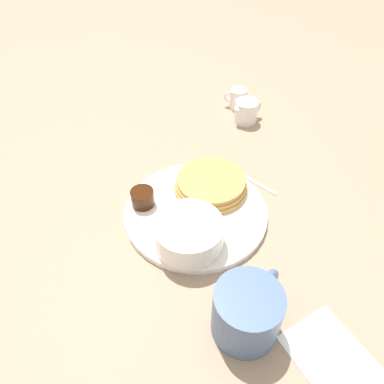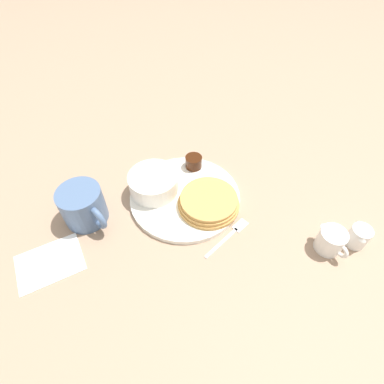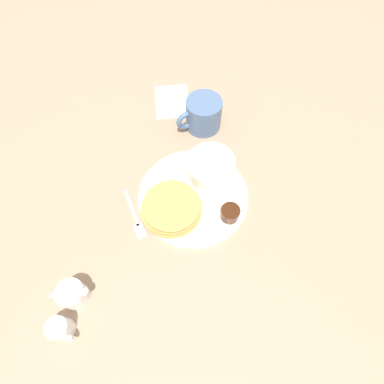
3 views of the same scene
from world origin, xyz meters
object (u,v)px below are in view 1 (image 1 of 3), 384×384
object	(u,v)px
coffee_mug	(248,312)
creamer_pitcher_far	(238,98)
fork	(243,175)
bowl	(189,233)
creamer_pitcher_near	(246,111)
plate	(196,212)

from	to	relation	value
coffee_mug	creamer_pitcher_far	size ratio (longest dim) A/B	2.44
creamer_pitcher_far	fork	world-z (taller)	creamer_pitcher_far
coffee_mug	fork	bearing A→B (deg)	135.63
bowl	creamer_pitcher_far	bearing A→B (deg)	125.56
creamer_pitcher_far	fork	bearing A→B (deg)	-41.34
bowl	creamer_pitcher_near	distance (m)	0.40
plate	creamer_pitcher_far	world-z (taller)	creamer_pitcher_far
plate	bowl	world-z (taller)	bowl
creamer_pitcher_near	plate	bearing A→B (deg)	-61.02
plate	fork	bearing A→B (deg)	98.30
fork	bowl	bearing A→B (deg)	-70.57
creamer_pitcher_near	creamer_pitcher_far	bearing A→B (deg)	154.54
bowl	creamer_pitcher_far	xyz separation A→B (m)	(-0.27, 0.37, -0.01)
bowl	creamer_pitcher_far	world-z (taller)	bowl
bowl	creamer_pitcher_near	xyz separation A→B (m)	(-0.21, 0.34, -0.01)
plate	creamer_pitcher_far	bearing A→B (deg)	124.45
creamer_pitcher_near	fork	bearing A→B (deg)	-46.24
coffee_mug	creamer_pitcher_near	size ratio (longest dim) A/B	1.63
bowl	creamer_pitcher_far	distance (m)	0.46
plate	fork	distance (m)	0.14
creamer_pitcher_near	creamer_pitcher_far	distance (m)	0.06
creamer_pitcher_far	coffee_mug	bearing A→B (deg)	-43.02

